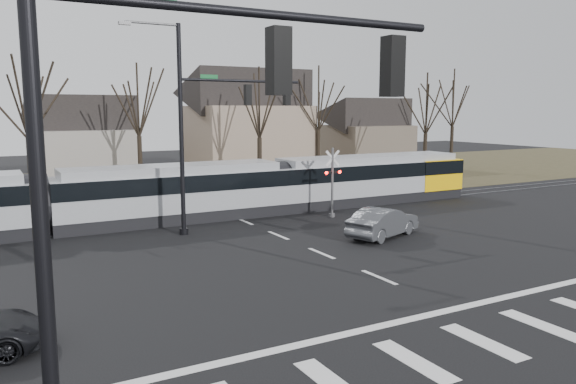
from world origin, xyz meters
TOP-DOWN VIEW (x-y plane):
  - ground at (0.00, 0.00)m, footprint 140.00×140.00m
  - grass_verge at (0.00, 32.00)m, footprint 140.00×28.00m
  - crosswalk at (0.00, -4.00)m, footprint 27.00×2.60m
  - stop_line at (0.00, -1.80)m, footprint 28.00×0.35m
  - lane_dashes at (0.00, 16.00)m, footprint 0.18×30.00m
  - rail_pair at (0.00, 15.80)m, footprint 90.00×1.52m
  - tram at (-3.57, 16.00)m, footprint 41.40×3.07m
  - sedan at (4.35, 7.28)m, footprint 4.46×5.44m
  - signal_pole_near_left at (-10.41, -6.00)m, footprint 9.28×0.44m
  - signal_pole_far at (-2.41, 12.50)m, footprint 9.28×0.44m
  - rail_crossing_signal at (5.00, 12.79)m, footprint 1.08×0.36m
  - tree_row at (2.00, 26.00)m, footprint 59.20×7.20m
  - house_b at (-5.00, 36.00)m, footprint 8.64×7.56m
  - house_c at (9.00, 33.00)m, footprint 10.80×8.64m
  - house_d at (24.00, 35.00)m, footprint 8.64×7.56m

SIDE VIEW (x-z plane):
  - ground at x=0.00m, z-range 0.00..0.00m
  - grass_verge at x=0.00m, z-range 0.00..0.01m
  - crosswalk at x=0.00m, z-range 0.00..0.01m
  - stop_line at x=0.00m, z-range 0.00..0.01m
  - lane_dashes at x=0.00m, z-range 0.00..0.01m
  - rail_pair at x=0.00m, z-range 0.00..0.06m
  - sedan at x=4.35m, z-range 0.00..1.46m
  - tram at x=-3.57m, z-range 0.14..3.28m
  - rail_crossing_signal at x=5.00m, z-range -0.11..3.89m
  - house_b at x=-5.00m, z-range 0.14..7.79m
  - house_d at x=24.00m, z-range 0.14..7.79m
  - tree_row at x=2.00m, z-range 0.00..10.00m
  - house_c at x=9.00m, z-range 0.18..10.28m
  - signal_pole_near_left at x=-10.41m, z-range 0.60..10.80m
  - signal_pole_far at x=-2.41m, z-range 0.60..10.80m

